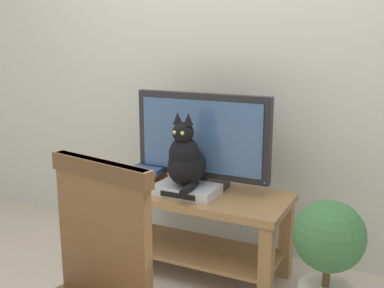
# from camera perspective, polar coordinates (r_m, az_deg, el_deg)

# --- Properties ---
(back_wall) EXTENTS (7.00, 0.12, 2.80)m
(back_wall) POSITION_cam_1_polar(r_m,az_deg,el_deg) (3.08, 4.55, 12.76)
(back_wall) COLOR #B7BCB2
(back_wall) RESTS_ON ground
(tv_stand) EXTENTS (1.10, 0.49, 0.52)m
(tv_stand) POSITION_cam_1_polar(r_m,az_deg,el_deg) (2.81, 0.46, -8.94)
(tv_stand) COLOR olive
(tv_stand) RESTS_ON ground
(tv) EXTENTS (0.84, 0.20, 0.58)m
(tv) POSITION_cam_1_polar(r_m,az_deg,el_deg) (2.74, 1.22, 0.59)
(tv) COLOR black
(tv) RESTS_ON tv_stand
(media_box) EXTENTS (0.36, 0.23, 0.06)m
(media_box) POSITION_cam_1_polar(r_m,az_deg,el_deg) (2.70, -0.63, -5.64)
(media_box) COLOR #BCBCC1
(media_box) RESTS_ON tv_stand
(cat) EXTENTS (0.21, 0.33, 0.43)m
(cat) POSITION_cam_1_polar(r_m,az_deg,el_deg) (2.63, -0.77, -1.91)
(cat) COLOR black
(cat) RESTS_ON media_box
(book_stack) EXTENTS (0.21, 0.20, 0.10)m
(book_stack) POSITION_cam_1_polar(r_m,az_deg,el_deg) (2.94, -5.29, -3.65)
(book_stack) COLOR #B2332D
(book_stack) RESTS_ON tv_stand
(potted_plant) EXTENTS (0.34, 0.34, 0.67)m
(potted_plant) POSITION_cam_1_polar(r_m,az_deg,el_deg) (2.36, 16.31, -13.27)
(potted_plant) COLOR beige
(potted_plant) RESTS_ON ground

